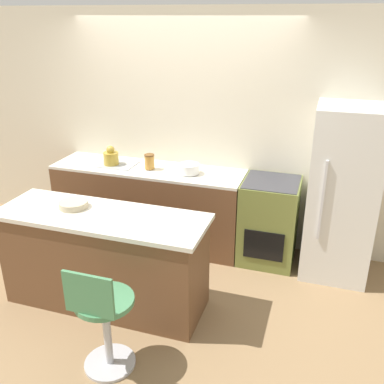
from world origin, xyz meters
name	(u,v)px	position (x,y,z in m)	size (l,w,h in m)	color
ground_plane	(166,256)	(0.00, 0.00, 0.00)	(14.00, 14.00, 0.00)	#8E704C
wall_back	(184,129)	(0.00, 0.65, 1.30)	(8.00, 0.06, 2.60)	beige
back_counter	(149,205)	(-0.33, 0.32, 0.45)	(2.19, 0.60, 0.92)	brown
kitchen_island	(105,259)	(-0.23, -0.92, 0.46)	(1.88, 0.64, 0.91)	brown
oven_range	(269,221)	(1.07, 0.32, 0.46)	(0.58, 0.61, 0.92)	olive
refrigerator	(342,194)	(1.76, 0.29, 0.87)	(0.64, 0.68, 1.74)	silver
stool_chair	(104,319)	(0.16, -1.65, 0.45)	(0.44, 0.44, 0.93)	#B7B7BC
kettle	(111,157)	(-0.76, 0.29, 1.00)	(0.17, 0.17, 0.22)	#B29333
mixing_bowl	(189,168)	(0.18, 0.29, 0.97)	(0.22, 0.22, 0.10)	white
canister_jar	(150,161)	(-0.28, 0.29, 1.00)	(0.11, 0.11, 0.17)	#B77F33
fruit_bowl	(74,204)	(-0.53, -0.86, 0.94)	(0.25, 0.25, 0.06)	#C1B28E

